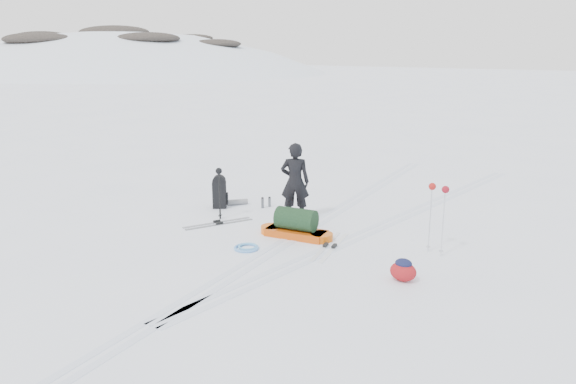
{
  "coord_description": "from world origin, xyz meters",
  "views": [
    {
      "loc": [
        6.32,
        -10.27,
        4.12
      ],
      "look_at": [
        -0.28,
        -0.03,
        0.95
      ],
      "focal_mm": 35.0,
      "sensor_mm": 36.0,
      "label": 1
    }
  ],
  "objects_px": {
    "expedition_rucksack": "(222,193)",
    "ski_poles_black": "(219,177)",
    "skier": "(295,182)",
    "pulk_sled": "(296,226)"
  },
  "relations": [
    {
      "from": "skier",
      "to": "ski_poles_black",
      "type": "relative_size",
      "value": 1.48
    },
    {
      "from": "expedition_rucksack",
      "to": "pulk_sled",
      "type": "bearing_deg",
      "value": -51.25
    },
    {
      "from": "skier",
      "to": "pulk_sled",
      "type": "bearing_deg",
      "value": 96.54
    },
    {
      "from": "pulk_sled",
      "to": "expedition_rucksack",
      "type": "bearing_deg",
      "value": 154.82
    },
    {
      "from": "skier",
      "to": "ski_poles_black",
      "type": "xyz_separation_m",
      "value": [
        -1.56,
        -0.96,
        0.1
      ]
    },
    {
      "from": "expedition_rucksack",
      "to": "ski_poles_black",
      "type": "distance_m",
      "value": 1.22
    },
    {
      "from": "skier",
      "to": "pulk_sled",
      "type": "height_order",
      "value": "skier"
    },
    {
      "from": "pulk_sled",
      "to": "expedition_rucksack",
      "type": "relative_size",
      "value": 1.87
    },
    {
      "from": "skier",
      "to": "pulk_sled",
      "type": "relative_size",
      "value": 1.08
    },
    {
      "from": "skier",
      "to": "ski_poles_black",
      "type": "distance_m",
      "value": 1.84
    }
  ]
}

